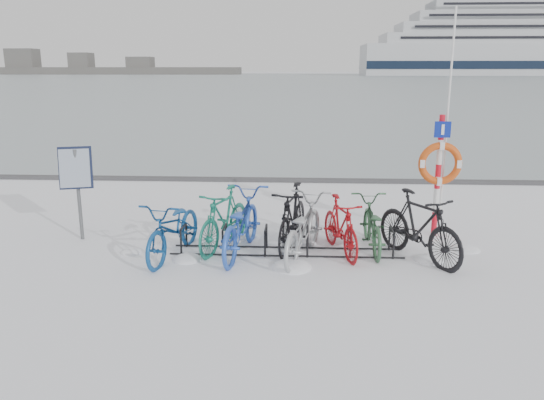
% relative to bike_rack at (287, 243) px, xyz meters
% --- Properties ---
extents(ground, '(900.00, 900.00, 0.00)m').
position_rel_bike_rack_xyz_m(ground, '(0.00, 0.00, -0.18)').
color(ground, white).
rests_on(ground, ground).
extents(ice_sheet, '(400.00, 298.00, 0.02)m').
position_rel_bike_rack_xyz_m(ice_sheet, '(0.00, 155.00, -0.17)').
color(ice_sheet, '#9BA8AF').
rests_on(ice_sheet, ground).
extents(quay_edge, '(400.00, 0.25, 0.10)m').
position_rel_bike_rack_xyz_m(quay_edge, '(0.00, 5.90, -0.13)').
color(quay_edge, '#3F3F42').
rests_on(quay_edge, ground).
extents(bike_rack, '(4.00, 0.48, 0.46)m').
position_rel_bike_rack_xyz_m(bike_rack, '(0.00, 0.00, 0.00)').
color(bike_rack, black).
rests_on(bike_rack, ground).
extents(info_board, '(0.62, 0.38, 1.75)m').
position_rel_bike_rack_xyz_m(info_board, '(-3.85, 0.52, 1.08)').
color(info_board, '#595B5E').
rests_on(info_board, ground).
extents(lifebuoy_station, '(0.80, 0.23, 4.17)m').
position_rel_bike_rack_xyz_m(lifebuoy_station, '(2.81, 1.10, 1.22)').
color(lifebuoy_station, red).
rests_on(lifebuoy_station, ground).
extents(cruise_ferry, '(150.90, 28.43, 49.58)m').
position_rel_bike_rack_xyz_m(cruise_ferry, '(101.42, 231.71, 13.32)').
color(cruise_ferry, silver).
rests_on(cruise_ferry, ground).
extents(shoreline, '(180.00, 12.00, 9.50)m').
position_rel_bike_rack_xyz_m(shoreline, '(-122.02, 260.00, 2.61)').
color(shoreline, '#505050').
rests_on(shoreline, ground).
extents(bike_0, '(1.06, 2.09, 1.04)m').
position_rel_bike_rack_xyz_m(bike_0, '(-1.90, -0.24, 0.34)').
color(bike_0, navy).
rests_on(bike_0, ground).
extents(bike_1, '(1.09, 1.94, 1.12)m').
position_rel_bike_rack_xyz_m(bike_1, '(-1.11, 0.22, 0.38)').
color(bike_1, '#18715B').
rests_on(bike_1, ground).
extents(bike_2, '(1.05, 2.23, 1.13)m').
position_rel_bike_rack_xyz_m(bike_2, '(-0.80, -0.04, 0.38)').
color(bike_2, blue).
rests_on(bike_2, ground).
extents(bike_3, '(0.94, 2.00, 1.16)m').
position_rel_bike_rack_xyz_m(bike_3, '(0.09, 0.32, 0.40)').
color(bike_3, black).
rests_on(bike_3, ground).
extents(bike_4, '(1.24, 2.17, 1.08)m').
position_rel_bike_rack_xyz_m(bike_4, '(0.27, -0.18, 0.36)').
color(bike_4, '#9FA3A6').
rests_on(bike_4, ground).
extents(bike_5, '(0.91, 1.75, 1.01)m').
position_rel_bike_rack_xyz_m(bike_5, '(0.93, 0.06, 0.33)').
color(bike_5, '#A20F14').
rests_on(bike_5, ground).
extents(bike_6, '(0.67, 1.82, 0.95)m').
position_rel_bike_rack_xyz_m(bike_6, '(1.49, 0.31, 0.29)').
color(bike_6, '#2D5838').
rests_on(bike_6, ground).
extents(bike_7, '(1.49, 1.98, 1.18)m').
position_rel_bike_rack_xyz_m(bike_7, '(2.21, -0.18, 0.41)').
color(bike_7, black).
rests_on(bike_7, ground).
extents(snow_drifts, '(6.29, 1.96, 0.23)m').
position_rel_bike_rack_xyz_m(snow_drifts, '(0.41, -0.08, -0.18)').
color(snow_drifts, white).
rests_on(snow_drifts, ground).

